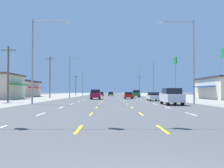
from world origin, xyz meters
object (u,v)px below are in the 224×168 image
(streetlight_right_row_0, at_px, (190,55))
(streetlight_left_row_2, at_px, (84,81))
(suv_far_right_far, at_px, (136,94))
(pole_sign_right_row_2, at_px, (175,68))
(streetlight_right_row_1, at_px, (152,77))
(sedan_center_turn_farthest, at_px, (111,94))
(sedan_inner_left_farther, at_px, (101,94))
(suv_inner_left_mid, at_px, (96,94))
(sedan_inner_right_midfar, at_px, (128,95))
(pole_sign_right_row_1, at_px, (224,61))
(streetlight_left_row_1, at_px, (71,75))
(streetlight_right_row_2, at_px, (138,79))
(streetlight_left_row_0, at_px, (36,55))
(sedan_far_right_near, at_px, (153,96))
(suv_far_right_nearest, at_px, (172,96))

(streetlight_right_row_0, xyz_separation_m, streetlight_left_row_2, (-19.29, 61.46, -0.93))
(suv_far_right_far, height_order, pole_sign_right_row_2, pole_sign_right_row_2)
(streetlight_right_row_1, bearing_deg, sedan_center_turn_farthest, 108.23)
(suv_far_right_far, xyz_separation_m, sedan_inner_left_farther, (-10.44, 16.94, -0.27))
(sedan_center_turn_farthest, bearing_deg, suv_inner_left_mid, -94.72)
(sedan_inner_right_midfar, distance_m, suv_far_right_far, 16.51)
(suv_inner_left_mid, relative_size, sedan_center_turn_farthest, 1.09)
(streetlight_right_row_0, bearing_deg, suv_inner_left_mid, 121.73)
(sedan_inner_right_midfar, height_order, suv_far_right_far, suv_far_right_far)
(pole_sign_right_row_1, height_order, streetlight_left_row_1, streetlight_left_row_1)
(streetlight_left_row_1, xyz_separation_m, streetlight_right_row_1, (19.55, -0.00, -0.67))
(sedan_inner_right_midfar, relative_size, sedan_inner_left_farther, 1.00)
(suv_far_right_far, distance_m, streetlight_right_row_0, 41.99)
(suv_inner_left_mid, distance_m, streetlight_right_row_0, 25.32)
(suv_far_right_far, bearing_deg, streetlight_left_row_1, -147.18)
(pole_sign_right_row_2, height_order, streetlight_right_row_2, streetlight_right_row_2)
(streetlight_right_row_0, bearing_deg, pole_sign_right_row_1, 41.27)
(suv_far_right_far, relative_size, streetlight_right_row_1, 0.57)
(suv_inner_left_mid, xyz_separation_m, sedan_inner_right_midfar, (7.02, 4.33, -0.27))
(pole_sign_right_row_2, height_order, streetlight_left_row_0, streetlight_left_row_0)
(streetlight_right_row_0, bearing_deg, pole_sign_right_row_2, 79.95)
(sedan_center_turn_farthest, distance_m, streetlight_right_row_1, 31.59)
(sedan_far_right_near, xyz_separation_m, sedan_center_turn_farthest, (-7.06, 48.54, 0.00))
(streetlight_right_row_0, relative_size, streetlight_left_row_2, 1.20)
(streetlight_right_row_0, bearing_deg, sedan_far_right_near, 102.88)
(sedan_center_turn_farthest, height_order, streetlight_right_row_1, streetlight_right_row_1)
(sedan_inner_left_farther, bearing_deg, streetlight_right_row_2, 12.62)
(streetlight_right_row_1, xyz_separation_m, streetlight_left_row_2, (-19.30, 30.73, 0.25))
(sedan_inner_left_farther, bearing_deg, streetlight_left_row_0, -96.06)
(streetlight_right_row_2, bearing_deg, streetlight_left_row_1, -122.41)
(suv_far_right_far, bearing_deg, sedan_center_turn_farthest, 110.54)
(streetlight_left_row_0, bearing_deg, streetlight_right_row_0, 0.00)
(suv_inner_left_mid, height_order, streetlight_left_row_0, streetlight_left_row_0)
(suv_far_right_nearest, distance_m, streetlight_left_row_1, 36.82)
(streetlight_left_row_1, xyz_separation_m, streetlight_right_row_2, (19.51, 30.73, 0.51))
(sedan_inner_right_midfar, xyz_separation_m, pole_sign_right_row_1, (13.07, -19.23, 5.41))
(sedan_inner_left_farther, xyz_separation_m, streetlight_left_row_1, (-6.39, -27.79, 4.93))
(suv_far_right_nearest, relative_size, streetlight_right_row_2, 0.46)
(suv_inner_left_mid, distance_m, pole_sign_right_row_1, 25.53)
(suv_inner_left_mid, xyz_separation_m, streetlight_left_row_0, (-6.33, -21.09, 5.18))
(suv_inner_left_mid, distance_m, streetlight_left_row_2, 41.08)
(sedan_center_turn_farthest, bearing_deg, streetlight_right_row_0, -80.81)
(suv_inner_left_mid, relative_size, pole_sign_right_row_2, 0.53)
(streetlight_right_row_0, height_order, streetlight_left_row_2, streetlight_right_row_0)
(suv_far_right_far, height_order, pole_sign_right_row_1, pole_sign_right_row_1)
(sedan_far_right_near, distance_m, pole_sign_right_row_1, 12.55)
(suv_far_right_far, height_order, streetlight_right_row_0, streetlight_right_row_0)
(suv_far_right_nearest, bearing_deg, sedan_far_right_near, 89.75)
(streetlight_left_row_1, xyz_separation_m, streetlight_left_row_2, (0.25, 30.73, -0.42))
(streetlight_right_row_1, xyz_separation_m, streetlight_right_row_2, (-0.04, 30.73, 1.19))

